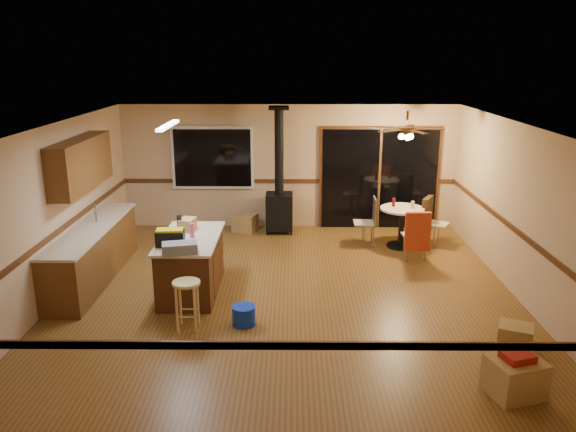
{
  "coord_description": "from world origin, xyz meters",
  "views": [
    {
      "loc": [
        0.06,
        -8.13,
        3.6
      ],
      "look_at": [
        0.0,
        0.3,
        1.15
      ],
      "focal_mm": 35.0,
      "sensor_mm": 36.0,
      "label": 1
    }
  ],
  "objects_px": {
    "blue_bucket": "(244,315)",
    "box_corner_a": "(515,377)",
    "chair_near": "(417,231)",
    "box_corner_b": "(515,337)",
    "toolbox_black": "(170,238)",
    "kitchen_island": "(191,264)",
    "box_under_window": "(245,223)",
    "toolbox_grey": "(180,248)",
    "chair_left": "(370,216)",
    "chair_right": "(428,215)",
    "dining_table": "(402,221)",
    "bar_stool": "(187,305)",
    "wood_stove": "(279,198)"
  },
  "relations": [
    {
      "from": "blue_bucket",
      "to": "box_corner_a",
      "type": "xyz_separation_m",
      "value": [
        3.09,
        -1.63,
        0.08
      ]
    },
    {
      "from": "chair_near",
      "to": "box_corner_b",
      "type": "height_order",
      "value": "chair_near"
    },
    {
      "from": "toolbox_black",
      "to": "kitchen_island",
      "type": "bearing_deg",
      "value": 62.54
    },
    {
      "from": "box_under_window",
      "to": "kitchen_island",
      "type": "bearing_deg",
      "value": -100.5
    },
    {
      "from": "blue_bucket",
      "to": "box_corner_b",
      "type": "distance_m",
      "value": 3.53
    },
    {
      "from": "box_under_window",
      "to": "box_corner_b",
      "type": "xyz_separation_m",
      "value": [
        3.8,
        -4.86,
        -0.02
      ]
    },
    {
      "from": "toolbox_grey",
      "to": "box_under_window",
      "type": "height_order",
      "value": "toolbox_grey"
    },
    {
      "from": "chair_left",
      "to": "chair_right",
      "type": "bearing_deg",
      "value": 2.07
    },
    {
      "from": "kitchen_island",
      "to": "box_under_window",
      "type": "bearing_deg",
      "value": 79.5
    },
    {
      "from": "chair_right",
      "to": "box_corner_b",
      "type": "xyz_separation_m",
      "value": [
        0.18,
        -4.05,
        -0.43
      ]
    },
    {
      "from": "blue_bucket",
      "to": "dining_table",
      "type": "xyz_separation_m",
      "value": [
        2.75,
        3.26,
        0.39
      ]
    },
    {
      "from": "dining_table",
      "to": "chair_left",
      "type": "distance_m",
      "value": 0.61
    },
    {
      "from": "kitchen_island",
      "to": "toolbox_black",
      "type": "xyz_separation_m",
      "value": [
        -0.21,
        -0.41,
        0.56
      ]
    },
    {
      "from": "bar_stool",
      "to": "box_under_window",
      "type": "distance_m",
      "value": 4.35
    },
    {
      "from": "kitchen_island",
      "to": "toolbox_grey",
      "type": "relative_size",
      "value": 3.47
    },
    {
      "from": "chair_near",
      "to": "box_corner_a",
      "type": "xyz_separation_m",
      "value": [
        0.23,
        -4.01,
        -0.39
      ]
    },
    {
      "from": "chair_near",
      "to": "box_under_window",
      "type": "distance_m",
      "value": 3.7
    },
    {
      "from": "wood_stove",
      "to": "dining_table",
      "type": "distance_m",
      "value": 2.53
    },
    {
      "from": "toolbox_black",
      "to": "box_corner_b",
      "type": "distance_m",
      "value": 4.86
    },
    {
      "from": "blue_bucket",
      "to": "box_corner_a",
      "type": "bearing_deg",
      "value": -27.72
    },
    {
      "from": "chair_right",
      "to": "box_corner_a",
      "type": "bearing_deg",
      "value": -92.27
    },
    {
      "from": "blue_bucket",
      "to": "wood_stove",
      "type": "bearing_deg",
      "value": 84.56
    },
    {
      "from": "toolbox_black",
      "to": "box_corner_b",
      "type": "relative_size",
      "value": 1.0
    },
    {
      "from": "blue_bucket",
      "to": "chair_right",
      "type": "xyz_separation_m",
      "value": [
        3.29,
        3.4,
        0.46
      ]
    },
    {
      "from": "chair_near",
      "to": "box_corner_b",
      "type": "relative_size",
      "value": 1.73
    },
    {
      "from": "kitchen_island",
      "to": "chair_left",
      "type": "distance_m",
      "value": 3.8
    },
    {
      "from": "blue_bucket",
      "to": "dining_table",
      "type": "distance_m",
      "value": 4.29
    },
    {
      "from": "toolbox_black",
      "to": "chair_near",
      "type": "bearing_deg",
      "value": 22.79
    },
    {
      "from": "chair_near",
      "to": "chair_right",
      "type": "relative_size",
      "value": 1.0
    },
    {
      "from": "bar_stool",
      "to": "chair_near",
      "type": "distance_m",
      "value": 4.39
    },
    {
      "from": "toolbox_black",
      "to": "box_corner_a",
      "type": "distance_m",
      "value": 4.88
    },
    {
      "from": "toolbox_grey",
      "to": "chair_left",
      "type": "distance_m",
      "value": 4.29
    },
    {
      "from": "chair_near",
      "to": "kitchen_island",
      "type": "bearing_deg",
      "value": -161.42
    },
    {
      "from": "kitchen_island",
      "to": "toolbox_grey",
      "type": "height_order",
      "value": "toolbox_grey"
    },
    {
      "from": "toolbox_black",
      "to": "box_corner_b",
      "type": "height_order",
      "value": "toolbox_black"
    },
    {
      "from": "box_corner_a",
      "to": "chair_left",
      "type": "bearing_deg",
      "value": 100.62
    },
    {
      "from": "wood_stove",
      "to": "toolbox_black",
      "type": "xyz_separation_m",
      "value": [
        -1.51,
        -3.46,
        0.28
      ]
    },
    {
      "from": "bar_stool",
      "to": "box_corner_a",
      "type": "bearing_deg",
      "value": -21.52
    },
    {
      "from": "wood_stove",
      "to": "chair_near",
      "type": "distance_m",
      "value": 3.05
    },
    {
      "from": "kitchen_island",
      "to": "box_corner_a",
      "type": "distance_m",
      "value": 4.85
    },
    {
      "from": "chair_near",
      "to": "chair_right",
      "type": "xyz_separation_m",
      "value": [
        0.43,
        1.02,
        0.0
      ]
    },
    {
      "from": "box_corner_a",
      "to": "wood_stove",
      "type": "bearing_deg",
      "value": 114.98
    },
    {
      "from": "toolbox_grey",
      "to": "dining_table",
      "type": "bearing_deg",
      "value": 38.02
    },
    {
      "from": "toolbox_black",
      "to": "wood_stove",
      "type": "bearing_deg",
      "value": 66.39
    },
    {
      "from": "wood_stove",
      "to": "bar_stool",
      "type": "height_order",
      "value": "wood_stove"
    },
    {
      "from": "chair_near",
      "to": "box_corner_b",
      "type": "bearing_deg",
      "value": -78.61
    },
    {
      "from": "chair_right",
      "to": "chair_left",
      "type": "bearing_deg",
      "value": -177.93
    },
    {
      "from": "bar_stool",
      "to": "chair_right",
      "type": "relative_size",
      "value": 0.97
    },
    {
      "from": "bar_stool",
      "to": "blue_bucket",
      "type": "bearing_deg",
      "value": 8.38
    },
    {
      "from": "wood_stove",
      "to": "toolbox_grey",
      "type": "distance_m",
      "value": 4.0
    }
  ]
}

